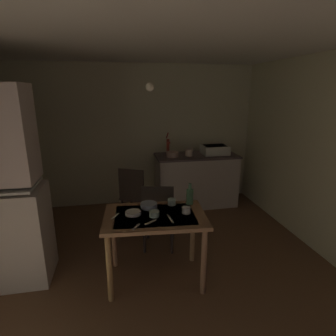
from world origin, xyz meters
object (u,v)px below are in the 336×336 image
object	(u,v)px
hand_pump	(168,146)
serving_bowl_wide	(133,213)
chair_by_counter	(135,195)
teacup_mint	(172,202)
glass_bottle	(190,196)
chair_far_side	(159,215)
dining_table	(155,225)
sink_basin	(215,150)
mixing_bowl_counter	(172,154)

from	to	relation	value
hand_pump	serving_bowl_wide	xyz separation A→B (m)	(-0.72, -1.85, -0.31)
chair_by_counter	teacup_mint	distance (m)	1.17
serving_bowl_wide	glass_bottle	xyz separation A→B (m)	(0.63, 0.15, 0.08)
chair_far_side	dining_table	bearing A→B (deg)	-102.39
sink_basin	serving_bowl_wide	xyz separation A→B (m)	(-1.53, -1.81, -0.22)
dining_table	chair_far_side	world-z (taller)	chair_far_side
hand_pump	mixing_bowl_counter	xyz separation A→B (m)	(0.05, -0.10, -0.13)
sink_basin	serving_bowl_wide	world-z (taller)	sink_basin
mixing_bowl_counter	glass_bottle	world-z (taller)	same
sink_basin	dining_table	xyz separation A→B (m)	(-1.32, -1.86, -0.35)
sink_basin	mixing_bowl_counter	xyz separation A→B (m)	(-0.76, -0.05, -0.04)
hand_pump	chair_by_counter	xyz separation A→B (m)	(-0.62, -0.61, -0.60)
mixing_bowl_counter	serving_bowl_wide	size ratio (longest dim) A/B	1.30
mixing_bowl_counter	teacup_mint	xyz separation A→B (m)	(-0.34, -1.60, -0.16)
mixing_bowl_counter	glass_bottle	bearing A→B (deg)	-95.01
sink_basin	chair_by_counter	size ratio (longest dim) A/B	0.49
hand_pump	dining_table	size ratio (longest dim) A/B	0.36
glass_bottle	chair_far_side	bearing A→B (deg)	128.79
mixing_bowl_counter	chair_far_side	xyz separation A→B (m)	(-0.43, -1.24, -0.47)
sink_basin	hand_pump	xyz separation A→B (m)	(-0.81, 0.05, 0.09)
dining_table	teacup_mint	distance (m)	0.34
glass_bottle	teacup_mint	bearing A→B (deg)	176.82
sink_basin	chair_far_side	xyz separation A→B (m)	(-1.19, -1.29, -0.51)
sink_basin	glass_bottle	xyz separation A→B (m)	(-0.90, -1.66, -0.14)
hand_pump	chair_far_side	distance (m)	1.51
mixing_bowl_counter	chair_far_side	world-z (taller)	mixing_bowl_counter
sink_basin	chair_far_side	size ratio (longest dim) A/B	0.50
mixing_bowl_counter	glass_bottle	xyz separation A→B (m)	(-0.14, -1.61, -0.10)
mixing_bowl_counter	chair_by_counter	bearing A→B (deg)	-142.68
chair_far_side	serving_bowl_wide	bearing A→B (deg)	-123.44
hand_pump	teacup_mint	size ratio (longest dim) A/B	4.46
serving_bowl_wide	mixing_bowl_counter	bearing A→B (deg)	66.25
glass_bottle	mixing_bowl_counter	bearing A→B (deg)	84.99
hand_pump	sink_basin	bearing A→B (deg)	-3.19
hand_pump	glass_bottle	bearing A→B (deg)	-92.91
dining_table	chair_far_side	bearing A→B (deg)	77.61
chair_by_counter	teacup_mint	bearing A→B (deg)	-73.10
serving_bowl_wide	glass_bottle	bearing A→B (deg)	13.29
chair_by_counter	glass_bottle	world-z (taller)	glass_bottle
chair_by_counter	serving_bowl_wide	bearing A→B (deg)	-94.68
sink_basin	hand_pump	bearing A→B (deg)	176.81
dining_table	chair_by_counter	size ratio (longest dim) A/B	1.20
serving_bowl_wide	teacup_mint	distance (m)	0.46
mixing_bowl_counter	dining_table	xyz separation A→B (m)	(-0.56, -1.81, -0.31)
mixing_bowl_counter	glass_bottle	distance (m)	1.62
hand_pump	serving_bowl_wide	world-z (taller)	hand_pump
mixing_bowl_counter	chair_by_counter	distance (m)	0.96
dining_table	serving_bowl_wide	bearing A→B (deg)	165.64
dining_table	teacup_mint	xyz separation A→B (m)	(0.22, 0.22, 0.15)
sink_basin	dining_table	world-z (taller)	sink_basin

